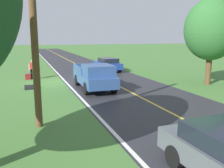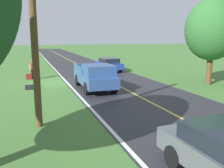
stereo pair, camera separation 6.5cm
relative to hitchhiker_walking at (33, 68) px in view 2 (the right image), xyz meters
name	(u,v)px [view 2 (the right image)]	position (x,y,z in m)	size (l,w,h in m)	color
ground_plane	(56,82)	(-1.68, 2.13, -0.98)	(200.00, 200.00, 0.00)	#427033
road_surface	(106,79)	(-5.96, 2.13, -0.98)	(7.33, 120.00, 0.00)	#28282D
lane_edge_line	(66,81)	(-2.47, 2.13, -0.98)	(0.16, 117.60, 0.00)	silver
lane_centre_line	(106,79)	(-5.96, 2.13, -0.98)	(0.14, 117.60, 0.00)	gold
hitchhiker_walking	(33,68)	(0.00, 0.00, 0.00)	(0.62, 0.51, 1.75)	black
suitcase_carried	(29,77)	(0.41, 0.11, -0.72)	(0.20, 0.46, 0.51)	maroon
pickup_truck_passing	(95,76)	(-3.95, 5.93, -0.01)	(2.19, 5.44, 1.82)	#2D4C84
tree_far_side_near	(212,30)	(-12.75, 7.00, 3.19)	(4.03, 4.03, 6.51)	brown
sedan_near_oncoming	(109,64)	(-7.86, -2.87, -0.23)	(1.99, 4.43, 1.41)	navy
utility_pole_roadside	(34,33)	(0.18, 12.15, 2.80)	(0.28, 0.28, 7.55)	brown
drainage_culvert	(31,89)	(0.33, 4.25, -0.98)	(0.60, 0.60, 0.80)	black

